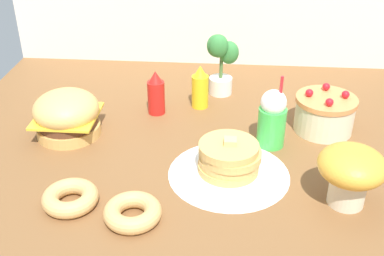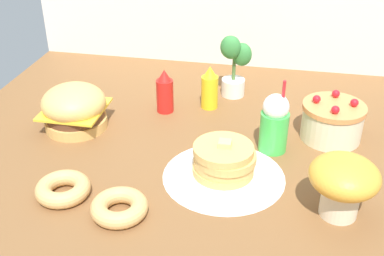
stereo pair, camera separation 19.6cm
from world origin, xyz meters
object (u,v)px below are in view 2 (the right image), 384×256
(donut_chocolate, at_px, (119,207))
(donut_pink_glaze, at_px, (63,188))
(mustard_bottle, at_px, (210,89))
(cream_soda_cup, at_px, (274,123))
(burger, at_px, (74,108))
(potted_plant, at_px, (234,63))
(pancake_stack, at_px, (224,163))
(layer_cake, at_px, (332,121))
(ketchup_bottle, at_px, (165,92))
(mushroom_stool, at_px, (343,181))

(donut_chocolate, bearing_deg, donut_pink_glaze, 165.72)
(mustard_bottle, height_order, donut_pink_glaze, mustard_bottle)
(cream_soda_cup, bearing_deg, burger, 178.94)
(donut_pink_glaze, xyz_separation_m, potted_plant, (0.50, 0.95, 0.14))
(mustard_bottle, bearing_deg, donut_pink_glaze, -117.16)
(mustard_bottle, xyz_separation_m, donut_chocolate, (-0.17, -0.85, -0.07))
(pancake_stack, bearing_deg, donut_chocolate, -138.17)
(burger, distance_m, layer_cake, 1.13)
(ketchup_bottle, height_order, donut_chocolate, ketchup_bottle)
(ketchup_bottle, xyz_separation_m, potted_plant, (0.30, 0.24, 0.08))
(donut_chocolate, bearing_deg, mushroom_stool, 11.42)
(layer_cake, bearing_deg, burger, -173.52)
(ketchup_bottle, bearing_deg, layer_cake, -7.61)
(layer_cake, bearing_deg, cream_soda_cup, -149.31)
(donut_pink_glaze, bearing_deg, cream_soda_cup, 32.49)
(burger, xyz_separation_m, donut_pink_glaze, (0.15, -0.48, -0.07))
(burger, bearing_deg, potted_plant, 35.50)
(ketchup_bottle, relative_size, cream_soda_cup, 0.67)
(cream_soda_cup, xyz_separation_m, donut_pink_glaze, (-0.73, -0.46, -0.09))
(donut_pink_glaze, relative_size, donut_chocolate, 1.00)
(pancake_stack, height_order, mushroom_stool, mushroom_stool)
(mustard_bottle, distance_m, mushroom_stool, 0.90)
(cream_soda_cup, bearing_deg, mushroom_stool, -56.88)
(mushroom_stool, bearing_deg, pancake_stack, 161.63)
(donut_chocolate, bearing_deg, layer_cake, 42.16)
(potted_plant, bearing_deg, pancake_stack, -85.67)
(pancake_stack, bearing_deg, burger, 160.43)
(ketchup_bottle, xyz_separation_m, donut_pink_glaze, (-0.20, -0.71, -0.07))
(mushroom_stool, bearing_deg, layer_cake, 90.17)
(mustard_bottle, bearing_deg, burger, -150.89)
(mushroom_stool, bearing_deg, cream_soda_cup, 123.12)
(burger, bearing_deg, mushroom_stool, -19.13)
(pancake_stack, bearing_deg, potted_plant, 94.33)
(layer_cake, xyz_separation_m, potted_plant, (-0.47, 0.34, 0.09))
(ketchup_bottle, xyz_separation_m, mushroom_stool, (0.77, -0.62, 0.04))
(layer_cake, distance_m, mustard_bottle, 0.60)
(burger, relative_size, donut_pink_glaze, 1.43)
(donut_pink_glaze, height_order, mushroom_stool, mushroom_stool)
(potted_plant, bearing_deg, mushroom_stool, -61.18)
(donut_chocolate, xyz_separation_m, potted_plant, (0.27, 1.01, 0.14))
(cream_soda_cup, xyz_separation_m, donut_chocolate, (-0.50, -0.52, -0.09))
(pancake_stack, xyz_separation_m, cream_soda_cup, (0.17, 0.24, 0.06))
(cream_soda_cup, height_order, donut_chocolate, cream_soda_cup)
(donut_pink_glaze, bearing_deg, burger, 107.71)
(pancake_stack, bearing_deg, mustard_bottle, 104.82)
(ketchup_bottle, bearing_deg, mustard_bottle, 21.96)
(pancake_stack, height_order, cream_soda_cup, cream_soda_cup)
(burger, height_order, cream_soda_cup, cream_soda_cup)
(pancake_stack, relative_size, donut_chocolate, 1.83)
(pancake_stack, height_order, layer_cake, layer_cake)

